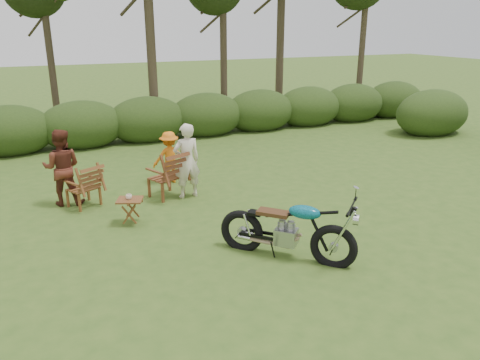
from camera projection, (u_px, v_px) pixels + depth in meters
name	position (u px, v px, depth m)	size (l,w,h in m)	color
ground	(285.00, 264.00, 7.29)	(80.00, 80.00, 0.00)	#34521B
tree_line	(151.00, 15.00, 14.70)	(22.52, 11.62, 8.14)	#3B2D20
motorcycle	(285.00, 256.00, 7.55)	(2.13, 0.81, 1.22)	#0E9DBA
lawn_chair_right	(167.00, 196.00, 10.15)	(0.70, 0.70, 1.02)	#5C2B17
lawn_chair_left	(85.00, 206.00, 9.62)	(0.62, 0.62, 0.90)	brown
side_table	(131.00, 211.00, 8.69)	(0.48, 0.40, 0.49)	#5E2E17
cup	(129.00, 197.00, 8.60)	(0.11, 0.11, 0.09)	beige
adult_a	(188.00, 197.00, 10.13)	(0.59, 0.39, 1.61)	beige
adult_b	(67.00, 204.00, 9.74)	(0.77, 0.60, 1.58)	#5A2619
child	(171.00, 182.00, 11.06)	(0.79, 0.45, 1.22)	orange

